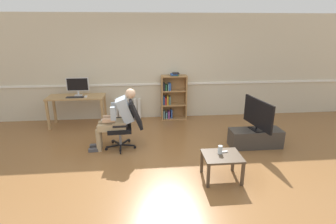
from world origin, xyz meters
The scene contains 15 objects.
ground_plane centered at (0.00, 0.00, 0.00)m, with size 18.00×18.00×0.00m, color brown.
back_wall centered at (0.00, 2.65, 1.35)m, with size 12.00×0.13×2.70m.
computer_desk centered at (-1.98, 2.15, 0.65)m, with size 1.35×0.58×0.76m.
imac_monitor centered at (-1.93, 2.23, 1.01)m, with size 0.53×0.14×0.44m.
keyboard centered at (-1.97, 2.01, 0.77)m, with size 0.41×0.12×0.02m, color black.
computer_mouse centered at (-1.72, 2.03, 0.77)m, with size 0.06×0.10×0.03m, color white.
bookshelf centered at (0.42, 2.44, 0.59)m, with size 0.67×0.29×1.24m.
radiator centered at (-0.77, 2.54, 0.27)m, with size 0.69×0.08×0.55m.
office_chair centered at (-0.69, 0.74, 0.53)m, with size 0.78×0.62×0.98m.
person_seated centered at (-0.87, 0.73, 0.65)m, with size 0.98×0.40×1.23m.
tv_stand centered at (1.93, 0.53, 0.18)m, with size 1.05×0.40×0.37m.
tv_screen centered at (1.93, 0.53, 0.70)m, with size 0.25×0.96×0.63m.
coffee_table centered at (0.88, -0.59, 0.36)m, with size 0.60×0.51×0.42m.
drinking_glass centered at (0.86, -0.53, 0.49)m, with size 0.07×0.07×0.13m, color silver.
spare_remote centered at (0.92, -0.50, 0.43)m, with size 0.04×0.15×0.02m, color white.
Camera 1 is at (-0.34, -4.26, 2.36)m, focal length 28.17 mm.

